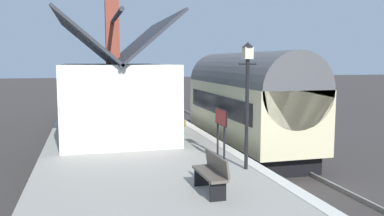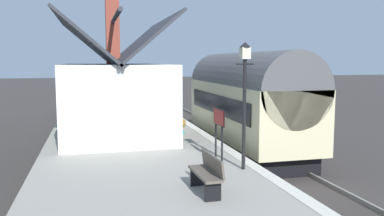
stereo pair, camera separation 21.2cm
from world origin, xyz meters
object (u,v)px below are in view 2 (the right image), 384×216
station_building (116,96)px  planter_by_door (84,103)px  bench_platform_end (208,172)px  bench_by_lamp (130,97)px  train (247,102)px  bench_near_building (137,100)px  planter_bench_right (93,110)px  bench_mid_platform (141,106)px  lamp_post_platform (245,81)px  planter_bench_left (181,126)px  station_sign_board (219,121)px

station_building → planter_by_door: (9.33, 1.41, -1.24)m
bench_platform_end → bench_by_lamp: bearing=-0.3°
train → bench_near_building: train is taller
bench_near_building → bench_platform_end: bearing=178.8°
bench_platform_end → planter_bench_right: bench_platform_end is taller
train → planter_by_door: bearing=35.7°
bench_platform_end → bench_mid_platform: 13.87m
train → planter_bench_right: size_ratio=10.59×
bench_platform_end → bench_by_lamp: same height
bench_mid_platform → bench_by_lamp: 5.73m
train → planter_by_door: train is taller
planter_bench_right → lamp_post_platform: size_ratio=0.24×
bench_by_lamp → planter_bench_left: bearing=-175.7°
station_building → bench_by_lamp: (11.63, -1.65, -1.10)m
bench_platform_end → lamp_post_platform: 3.00m
station_building → planter_bench_right: 6.23m
bench_mid_platform → lamp_post_platform: lamp_post_platform is taller
bench_mid_platform → train: bearing=-148.4°
bench_by_lamp → station_sign_board: (-16.84, -1.05, 0.71)m
bench_platform_end → lamp_post_platform: bearing=-42.3°
planter_by_door → lamp_post_platform: bearing=-164.0°
bench_mid_platform → planter_bench_right: (0.14, 2.58, -0.16)m
bench_mid_platform → bench_near_building: bearing=-3.2°
bench_mid_platform → lamp_post_platform: (-12.19, -1.35, 1.97)m
bench_mid_platform → planter_bench_left: bearing=-172.5°
bench_platform_end → planter_by_door: bench_platform_end is taller
planter_bench_left → station_sign_board: size_ratio=0.42×
planter_bench_right → planter_bench_left: planter_bench_left is taller
train → planter_bench_left: 3.12m
bench_platform_end → planter_by_door: size_ratio=2.12×
bench_near_building → bench_platform_end: 16.95m
bench_platform_end → station_sign_board: bearing=-22.9°
train → planter_by_door: 11.93m
station_building → station_sign_board: station_building is taller
bench_mid_platform → planter_bench_left: bench_mid_platform is taller
train → bench_near_building: (9.31, 3.66, -0.76)m
bench_platform_end → bench_mid_platform: size_ratio=1.00×
bench_near_building → bench_platform_end: size_ratio=0.99×
bench_mid_platform → lamp_post_platform: 12.42m
bench_near_building → station_sign_board: station_sign_board is taller
planter_bench_right → planter_by_door: bearing=9.2°
bench_near_building → planter_by_door: (0.35, 3.29, -0.14)m
train → station_building: 5.56m
lamp_post_platform → planter_bench_right: bearing=17.7°
planter_bench_left → bench_near_building: bearing=4.1°
bench_platform_end → planter_bench_right: (14.00, 2.41, -0.16)m
bench_platform_end → bench_by_lamp: 19.60m
planter_bench_left → lamp_post_platform: bearing=-175.0°
planter_by_door → planter_bench_left: planter_by_door is taller
station_building → planter_bench_left: station_building is taller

